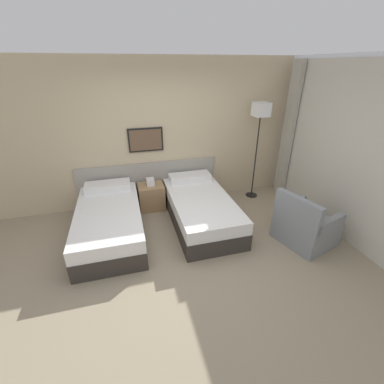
{
  "coord_description": "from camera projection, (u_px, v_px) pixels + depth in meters",
  "views": [
    {
      "loc": [
        -0.73,
        -2.84,
        2.55
      ],
      "look_at": [
        0.28,
        0.84,
        0.64
      ],
      "focal_mm": 24.0,
      "sensor_mm": 36.0,
      "label": 1
    }
  ],
  "objects": [
    {
      "name": "ground_plane",
      "position": [
        189.0,
        258.0,
        3.76
      ],
      "size": [
        16.0,
        16.0,
        0.0
      ],
      "primitive_type": "plane",
      "color": "gray"
    },
    {
      "name": "wall_headboard",
      "position": [
        161.0,
        138.0,
        4.86
      ],
      "size": [
        10.0,
        0.1,
        2.7
      ],
      "color": "#C6B28E",
      "rests_on": "ground_plane"
    },
    {
      "name": "wall_window",
      "position": [
        368.0,
        160.0,
        3.62
      ],
      "size": [
        0.21,
        4.42,
        2.7
      ],
      "color": "white",
      "rests_on": "ground_plane"
    },
    {
      "name": "bed_near_door",
      "position": [
        110.0,
        221.0,
        4.18
      ],
      "size": [
        1.0,
        1.97,
        0.62
      ],
      "color": "#332D28",
      "rests_on": "ground_plane"
    },
    {
      "name": "bed_near_window",
      "position": [
        200.0,
        209.0,
        4.55
      ],
      "size": [
        1.0,
        1.97,
        0.62
      ],
      "color": "#332D28",
      "rests_on": "ground_plane"
    },
    {
      "name": "nightstand",
      "position": [
        152.0,
        196.0,
        4.98
      ],
      "size": [
        0.48,
        0.42,
        0.63
      ],
      "color": "#9E7A51",
      "rests_on": "ground_plane"
    },
    {
      "name": "floor_lamp",
      "position": [
        260.0,
        117.0,
        4.82
      ],
      "size": [
        0.27,
        0.27,
        1.92
      ],
      "color": "black",
      "rests_on": "ground_plane"
    },
    {
      "name": "armchair",
      "position": [
        305.0,
        227.0,
        4.01
      ],
      "size": [
        0.92,
        0.94,
        0.86
      ],
      "rotation": [
        0.0,
        0.0,
        1.85
      ],
      "color": "gray",
      "rests_on": "ground_plane"
    }
  ]
}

